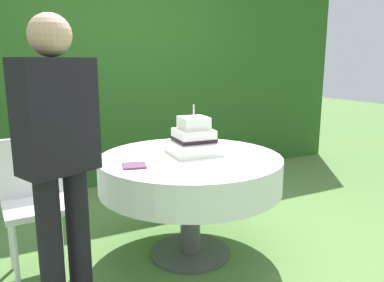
{
  "coord_description": "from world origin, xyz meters",
  "views": [
    {
      "loc": [
        -1.18,
        -2.3,
        1.39
      ],
      "look_at": [
        0.03,
        0.03,
        0.83
      ],
      "focal_mm": 35.95,
      "sensor_mm": 36.0,
      "label": 1
    }
  ],
  "objects_px": {
    "cake_table": "(190,173)",
    "serving_plate_far": "(186,168)",
    "wedding_cake": "(194,139)",
    "napkin_stack": "(134,166)",
    "serving_plate_left": "(242,152)",
    "serving_plate_near": "(214,144)",
    "garden_chair": "(34,193)",
    "standing_person": "(59,156)"
  },
  "relations": [
    {
      "from": "cake_table",
      "to": "serving_plate_far",
      "type": "relative_size",
      "value": 8.9
    },
    {
      "from": "cake_table",
      "to": "wedding_cake",
      "type": "height_order",
      "value": "wedding_cake"
    },
    {
      "from": "cake_table",
      "to": "napkin_stack",
      "type": "height_order",
      "value": "napkin_stack"
    },
    {
      "from": "cake_table",
      "to": "napkin_stack",
      "type": "bearing_deg",
      "value": -169.93
    },
    {
      "from": "serving_plate_left",
      "to": "cake_table",
      "type": "bearing_deg",
      "value": 167.95
    },
    {
      "from": "serving_plate_near",
      "to": "garden_chair",
      "type": "distance_m",
      "value": 1.36
    },
    {
      "from": "garden_chair",
      "to": "standing_person",
      "type": "distance_m",
      "value": 0.79
    },
    {
      "from": "serving_plate_near",
      "to": "standing_person",
      "type": "height_order",
      "value": "standing_person"
    },
    {
      "from": "serving_plate_left",
      "to": "garden_chair",
      "type": "height_order",
      "value": "garden_chair"
    },
    {
      "from": "serving_plate_left",
      "to": "standing_person",
      "type": "bearing_deg",
      "value": -166.39
    },
    {
      "from": "garden_chair",
      "to": "cake_table",
      "type": "bearing_deg",
      "value": -16.01
    },
    {
      "from": "standing_person",
      "to": "napkin_stack",
      "type": "bearing_deg",
      "value": 32.99
    },
    {
      "from": "serving_plate_near",
      "to": "garden_chair",
      "type": "xyz_separation_m",
      "value": [
        -1.34,
        0.04,
        -0.2
      ]
    },
    {
      "from": "serving_plate_left",
      "to": "wedding_cake",
      "type": "bearing_deg",
      "value": 155.89
    },
    {
      "from": "wedding_cake",
      "to": "serving_plate_far",
      "type": "xyz_separation_m",
      "value": [
        -0.23,
        -0.33,
        -0.1
      ]
    },
    {
      "from": "serving_plate_left",
      "to": "garden_chair",
      "type": "relative_size",
      "value": 0.17
    },
    {
      "from": "cake_table",
      "to": "serving_plate_near",
      "type": "relative_size",
      "value": 9.48
    },
    {
      "from": "serving_plate_left",
      "to": "standing_person",
      "type": "xyz_separation_m",
      "value": [
        -1.29,
        -0.31,
        0.19
      ]
    },
    {
      "from": "cake_table",
      "to": "serving_plate_left",
      "type": "relative_size",
      "value": 8.66
    },
    {
      "from": "serving_plate_left",
      "to": "napkin_stack",
      "type": "bearing_deg",
      "value": 179.81
    },
    {
      "from": "wedding_cake",
      "to": "garden_chair",
      "type": "relative_size",
      "value": 0.4
    },
    {
      "from": "serving_plate_near",
      "to": "garden_chair",
      "type": "height_order",
      "value": "garden_chair"
    },
    {
      "from": "cake_table",
      "to": "standing_person",
      "type": "xyz_separation_m",
      "value": [
        -0.92,
        -0.39,
        0.32
      ]
    },
    {
      "from": "serving_plate_far",
      "to": "napkin_stack",
      "type": "relative_size",
      "value": 0.99
    },
    {
      "from": "napkin_stack",
      "to": "serving_plate_near",
      "type": "bearing_deg",
      "value": 22.95
    },
    {
      "from": "garden_chair",
      "to": "standing_person",
      "type": "xyz_separation_m",
      "value": [
        0.08,
        -0.68,
        0.39
      ]
    },
    {
      "from": "wedding_cake",
      "to": "serving_plate_left",
      "type": "height_order",
      "value": "wedding_cake"
    },
    {
      "from": "serving_plate_far",
      "to": "garden_chair",
      "type": "bearing_deg",
      "value": 146.46
    },
    {
      "from": "serving_plate_far",
      "to": "standing_person",
      "type": "relative_size",
      "value": 0.09
    },
    {
      "from": "garden_chair",
      "to": "standing_person",
      "type": "relative_size",
      "value": 0.56
    },
    {
      "from": "wedding_cake",
      "to": "serving_plate_near",
      "type": "distance_m",
      "value": 0.35
    },
    {
      "from": "serving_plate_near",
      "to": "napkin_stack",
      "type": "bearing_deg",
      "value": -157.05
    },
    {
      "from": "napkin_stack",
      "to": "cake_table",
      "type": "bearing_deg",
      "value": 10.07
    },
    {
      "from": "serving_plate_far",
      "to": "serving_plate_left",
      "type": "relative_size",
      "value": 0.97
    },
    {
      "from": "serving_plate_left",
      "to": "standing_person",
      "type": "height_order",
      "value": "standing_person"
    },
    {
      "from": "cake_table",
      "to": "serving_plate_left",
      "type": "height_order",
      "value": "serving_plate_left"
    },
    {
      "from": "cake_table",
      "to": "garden_chair",
      "type": "bearing_deg",
      "value": 163.99
    },
    {
      "from": "serving_plate_near",
      "to": "napkin_stack",
      "type": "distance_m",
      "value": 0.84
    },
    {
      "from": "serving_plate_far",
      "to": "standing_person",
      "type": "distance_m",
      "value": 0.79
    },
    {
      "from": "serving_plate_far",
      "to": "standing_person",
      "type": "bearing_deg",
      "value": -170.34
    },
    {
      "from": "serving_plate_near",
      "to": "serving_plate_left",
      "type": "height_order",
      "value": "same"
    },
    {
      "from": "serving_plate_far",
      "to": "serving_plate_left",
      "type": "height_order",
      "value": "same"
    }
  ]
}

